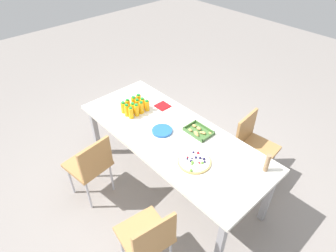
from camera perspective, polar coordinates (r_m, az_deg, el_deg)
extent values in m
plane|color=gray|center=(3.52, 0.62, -10.95)|extent=(12.00, 12.00, 0.00)
cube|color=silver|center=(3.00, 0.71, -1.81)|extent=(2.20, 0.90, 0.04)
cube|color=#99999E|center=(3.74, -14.24, -1.14)|extent=(0.06, 0.06, 0.71)
cube|color=#99999E|center=(2.69, 10.43, -22.13)|extent=(0.06, 0.06, 0.71)
cube|color=#99999E|center=(4.04, -5.36, 3.34)|extent=(0.06, 0.06, 0.71)
cube|color=#99999E|center=(3.09, 19.32, -13.18)|extent=(0.06, 0.06, 0.71)
cube|color=#B7844C|center=(3.20, -15.76, -7.32)|extent=(0.45, 0.45, 0.04)
cube|color=#B7844C|center=(2.96, -14.22, -6.49)|extent=(0.08, 0.38, 0.38)
cylinder|color=silver|center=(3.43, -18.81, -10.27)|extent=(0.02, 0.02, 0.41)
cylinder|color=silver|center=(3.53, -14.60, -7.47)|extent=(0.02, 0.02, 0.41)
cylinder|color=silver|center=(3.24, -15.54, -13.22)|extent=(0.02, 0.02, 0.41)
cylinder|color=silver|center=(3.34, -11.18, -10.13)|extent=(0.02, 0.02, 0.41)
cube|color=#B7844C|center=(2.60, -4.78, -20.75)|extent=(0.45, 0.45, 0.04)
cube|color=#B7844C|center=(2.35, -2.58, -21.65)|extent=(0.08, 0.38, 0.38)
cylinder|color=silver|center=(2.85, -9.25, -22.34)|extent=(0.02, 0.02, 0.41)
cylinder|color=silver|center=(2.92, -3.32, -19.47)|extent=(0.02, 0.02, 0.41)
cube|color=#B7844C|center=(3.41, 17.41, -4.35)|extent=(0.44, 0.44, 0.04)
cube|color=#B7844C|center=(3.34, 15.28, -0.56)|extent=(0.07, 0.38, 0.38)
cylinder|color=silver|center=(3.65, 20.05, -6.97)|extent=(0.02, 0.02, 0.41)
cylinder|color=silver|center=(3.43, 17.70, -9.91)|extent=(0.02, 0.02, 0.41)
cylinder|color=silver|center=(3.73, 15.73, -4.76)|extent=(0.02, 0.02, 0.41)
cylinder|color=silver|center=(3.51, 13.14, -7.48)|extent=(0.02, 0.02, 0.41)
cylinder|color=#FAAE14|center=(3.29, -8.87, 3.63)|extent=(0.06, 0.06, 0.12)
cylinder|color=#1E8C33|center=(3.25, -8.99, 4.62)|extent=(0.04, 0.04, 0.02)
cylinder|color=#F9AE14|center=(3.23, -8.20, 3.07)|extent=(0.05, 0.05, 0.13)
cylinder|color=#1E8C33|center=(3.19, -8.32, 4.17)|extent=(0.04, 0.04, 0.02)
cylinder|color=#F9AD14|center=(3.19, -7.39, 2.56)|extent=(0.05, 0.05, 0.13)
cylinder|color=#1E8C33|center=(3.15, -7.50, 3.61)|extent=(0.04, 0.04, 0.02)
cylinder|color=#F9AD14|center=(3.32, -8.01, 4.14)|extent=(0.05, 0.05, 0.13)
cylinder|color=#1E8C33|center=(3.28, -8.12, 5.17)|extent=(0.03, 0.03, 0.02)
cylinder|color=#F9AD14|center=(3.27, -7.04, 3.50)|extent=(0.06, 0.06, 0.12)
cylinder|color=#1E8C33|center=(3.23, -7.13, 4.46)|extent=(0.04, 0.04, 0.02)
cylinder|color=#FAAE14|center=(3.22, -6.29, 3.12)|extent=(0.06, 0.06, 0.13)
cylinder|color=#1E8C33|center=(3.18, -6.38, 4.22)|extent=(0.04, 0.04, 0.02)
cylinder|color=#F9AD14|center=(3.35, -6.78, 4.66)|extent=(0.06, 0.06, 0.13)
cylinder|color=#1E8C33|center=(3.31, -6.88, 5.73)|extent=(0.04, 0.04, 0.02)
cylinder|color=#FAAC14|center=(3.30, -6.10, 4.16)|extent=(0.05, 0.05, 0.13)
cylinder|color=#1E8C33|center=(3.26, -6.19, 5.24)|extent=(0.04, 0.04, 0.02)
cylinder|color=#FAAC14|center=(3.25, -5.40, 3.59)|extent=(0.06, 0.06, 0.13)
cylinder|color=#1E8C33|center=(3.21, -5.48, 4.69)|extent=(0.04, 0.04, 0.02)
cylinder|color=#F9AC14|center=(3.39, -5.88, 5.15)|extent=(0.06, 0.06, 0.13)
cylinder|color=#1E8C33|center=(3.35, -5.96, 6.18)|extent=(0.04, 0.04, 0.02)
cylinder|color=#F9AD14|center=(3.34, -5.11, 4.48)|extent=(0.06, 0.06, 0.12)
cylinder|color=#1E8C33|center=(3.30, -5.18, 5.44)|extent=(0.04, 0.04, 0.02)
cylinder|color=#FAAC14|center=(3.30, -4.21, 4.05)|extent=(0.05, 0.05, 0.12)
cylinder|color=#1E8C33|center=(3.26, -4.27, 5.03)|extent=(0.04, 0.04, 0.02)
cylinder|color=tan|center=(2.69, 5.28, -7.09)|extent=(0.31, 0.31, 0.02)
cylinder|color=white|center=(2.68, 5.29, -6.91)|extent=(0.29, 0.29, 0.01)
sphere|color=#1E1947|center=(2.68, 3.83, -6.56)|extent=(0.02, 0.02, 0.02)
sphere|color=#1E1947|center=(2.69, 7.19, -6.53)|extent=(0.02, 0.02, 0.02)
sphere|color=#66B238|center=(2.63, 4.79, -7.67)|extent=(0.02, 0.02, 0.02)
sphere|color=#1E1947|center=(2.66, 4.77, -6.96)|extent=(0.02, 0.02, 0.02)
sphere|color=#66B238|center=(2.64, 4.90, -7.22)|extent=(0.03, 0.03, 0.03)
sphere|color=#1E1947|center=(2.66, 7.32, -7.08)|extent=(0.02, 0.02, 0.02)
sphere|color=#1E1947|center=(2.69, 5.58, -6.27)|extent=(0.02, 0.02, 0.02)
sphere|color=red|center=(2.65, 6.25, -7.29)|extent=(0.02, 0.02, 0.02)
sphere|color=red|center=(2.74, 6.03, -5.33)|extent=(0.03, 0.03, 0.03)
sphere|color=red|center=(2.69, 3.92, -6.26)|extent=(0.02, 0.02, 0.02)
sphere|color=#1E1947|center=(2.65, 4.56, -7.02)|extent=(0.02, 0.02, 0.02)
sphere|color=#66B238|center=(2.65, 6.85, -7.27)|extent=(0.02, 0.02, 0.02)
sphere|color=#66B238|center=(2.58, 4.62, -8.79)|extent=(0.03, 0.03, 0.03)
sphere|color=#1E1947|center=(2.74, 5.07, -5.22)|extent=(0.02, 0.02, 0.02)
sphere|color=#1E1947|center=(2.69, 6.44, -6.34)|extent=(0.02, 0.02, 0.02)
sphere|color=#1E1947|center=(2.69, 4.80, -6.43)|extent=(0.02, 0.02, 0.02)
cube|color=#477238|center=(3.02, 6.11, -1.18)|extent=(0.28, 0.20, 0.01)
cube|color=#477238|center=(2.95, 4.89, -1.77)|extent=(0.28, 0.01, 0.03)
cube|color=#477238|center=(3.07, 7.32, -0.22)|extent=(0.28, 0.01, 0.03)
cube|color=#477238|center=(3.08, 4.29, 0.20)|extent=(0.01, 0.20, 0.03)
cube|color=#477238|center=(2.94, 8.05, -2.22)|extent=(0.01, 0.20, 0.03)
ellipsoid|color=tan|center=(2.98, 7.14, -1.38)|extent=(0.05, 0.03, 0.03)
ellipsoid|color=tan|center=(3.00, 4.48, -0.83)|extent=(0.05, 0.03, 0.03)
ellipsoid|color=tan|center=(2.95, 5.74, -1.71)|extent=(0.05, 0.04, 0.03)
ellipsoid|color=tan|center=(3.06, 5.27, 0.05)|extent=(0.05, 0.03, 0.03)
ellipsoid|color=tan|center=(3.03, 6.17, -0.49)|extent=(0.05, 0.04, 0.03)
ellipsoid|color=tan|center=(2.99, 6.62, -1.30)|extent=(0.04, 0.03, 0.02)
ellipsoid|color=tan|center=(2.97, 5.60, -1.35)|extent=(0.05, 0.04, 0.03)
ellipsoid|color=tan|center=(2.95, 5.85, -1.94)|extent=(0.03, 0.02, 0.02)
ellipsoid|color=tan|center=(3.00, 8.43, -1.40)|extent=(0.03, 0.02, 0.02)
cylinder|color=blue|center=(3.01, -1.18, -1.10)|extent=(0.21, 0.21, 0.00)
cylinder|color=blue|center=(3.01, -1.18, -1.02)|extent=(0.21, 0.21, 0.00)
cylinder|color=blue|center=(3.00, -1.18, -0.95)|extent=(0.21, 0.21, 0.00)
cylinder|color=blue|center=(3.00, -1.18, -0.88)|extent=(0.21, 0.21, 0.00)
cylinder|color=blue|center=(3.00, -1.19, -0.80)|extent=(0.21, 0.21, 0.00)
cube|color=red|center=(3.38, -1.09, 4.02)|extent=(0.15, 0.15, 0.01)
cylinder|color=#9E7A56|center=(2.69, 19.19, -6.97)|extent=(0.04, 0.04, 0.19)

